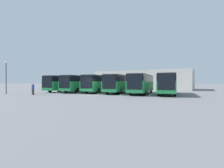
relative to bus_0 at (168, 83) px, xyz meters
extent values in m
plane|color=slate|center=(10.43, 5.86, -1.80)|extent=(600.00, 600.00, 0.00)
cube|color=#238447|center=(0.00, -0.02, -0.53)|extent=(4.06, 11.37, 1.64)
cube|color=black|center=(0.00, -0.02, 0.79)|extent=(4.00, 11.20, 1.00)
cube|color=black|center=(-0.79, 5.50, 0.22)|extent=(2.18, 0.35, 2.14)
cube|color=#238447|center=(-0.80, 5.51, -1.13)|extent=(2.36, 0.40, 0.40)
cube|color=#333338|center=(0.00, -0.02, 1.35)|extent=(3.90, 10.92, 0.12)
cylinder|color=black|center=(-1.58, 3.24, -1.31)|extent=(0.44, 1.00, 0.97)
cylinder|color=black|center=(0.60, 3.55, -1.31)|extent=(0.44, 1.00, 0.97)
cylinder|color=black|center=(-0.59, -3.59, -1.31)|extent=(0.44, 1.00, 0.97)
cylinder|color=black|center=(1.58, -3.28, -1.31)|extent=(0.44, 1.00, 0.97)
cube|color=#9E9E99|center=(2.09, 1.65, -1.72)|extent=(1.16, 6.42, 0.15)
cube|color=#238447|center=(4.17, 0.42, -0.53)|extent=(4.06, 11.37, 1.64)
cube|color=black|center=(4.17, 0.42, 0.79)|extent=(4.00, 11.20, 1.00)
cube|color=black|center=(3.37, 5.95, 0.22)|extent=(2.18, 0.35, 2.14)
cube|color=#238447|center=(3.37, 5.95, -1.13)|extent=(2.36, 0.40, 0.40)
cube|color=#333338|center=(4.17, 0.42, 1.35)|extent=(3.90, 10.92, 0.12)
cylinder|color=black|center=(2.59, 3.68, -1.31)|extent=(0.44, 1.00, 0.97)
cylinder|color=black|center=(4.77, 3.99, -1.31)|extent=(0.44, 1.00, 0.97)
cylinder|color=black|center=(3.58, -3.15, -1.31)|extent=(0.44, 1.00, 0.97)
cylinder|color=black|center=(5.75, -2.83, -1.31)|extent=(0.44, 1.00, 0.97)
cube|color=#9E9E99|center=(6.26, 2.09, -1.72)|extent=(1.16, 6.42, 0.15)
cube|color=#238447|center=(8.34, 0.15, -0.53)|extent=(4.06, 11.37, 1.64)
cube|color=black|center=(8.34, 0.15, 0.79)|extent=(4.00, 11.20, 1.00)
cube|color=black|center=(7.54, 5.67, 0.22)|extent=(2.18, 0.35, 2.14)
cube|color=#238447|center=(7.54, 5.68, -1.13)|extent=(2.36, 0.40, 0.40)
cube|color=#333338|center=(8.34, 0.15, 1.35)|extent=(3.90, 10.92, 0.12)
cylinder|color=black|center=(6.76, 3.41, -1.31)|extent=(0.44, 1.00, 0.97)
cylinder|color=black|center=(8.93, 3.72, -1.31)|extent=(0.44, 1.00, 0.97)
cylinder|color=black|center=(7.75, -3.42, -1.31)|extent=(0.44, 1.00, 0.97)
cylinder|color=black|center=(9.92, -3.11, -1.31)|extent=(0.44, 1.00, 0.97)
cube|color=#9E9E99|center=(10.43, 1.82, -1.72)|extent=(1.16, 6.42, 0.15)
cube|color=#238447|center=(12.51, 0.17, -0.53)|extent=(4.06, 11.37, 1.64)
cube|color=black|center=(12.51, 0.17, 0.79)|extent=(4.00, 11.20, 1.00)
cube|color=black|center=(11.71, 5.69, 0.22)|extent=(2.18, 0.35, 2.14)
cube|color=#238447|center=(11.71, 5.69, -1.13)|extent=(2.36, 0.40, 0.40)
cube|color=#333338|center=(12.51, 0.17, 1.35)|extent=(3.90, 10.92, 0.12)
cylinder|color=black|center=(10.93, 3.42, -1.31)|extent=(0.44, 1.00, 0.97)
cylinder|color=black|center=(13.10, 3.74, -1.31)|extent=(0.44, 1.00, 0.97)
cylinder|color=black|center=(11.92, -3.41, -1.31)|extent=(0.44, 1.00, 0.97)
cylinder|color=black|center=(14.09, -3.09, -1.31)|extent=(0.44, 1.00, 0.97)
cube|color=#9E9E99|center=(14.59, 1.83, -1.72)|extent=(1.16, 6.42, 0.15)
cube|color=#238447|center=(16.68, 0.77, -0.53)|extent=(4.06, 11.37, 1.64)
cube|color=black|center=(16.68, 0.77, 0.79)|extent=(4.00, 11.20, 1.00)
cube|color=black|center=(15.88, 6.29, 0.22)|extent=(2.18, 0.35, 2.14)
cube|color=#238447|center=(15.88, 6.29, -1.13)|extent=(2.36, 0.40, 0.40)
cube|color=#333338|center=(16.68, 0.77, 1.35)|extent=(3.90, 10.92, 0.12)
cylinder|color=black|center=(15.10, 4.03, -1.31)|extent=(0.44, 1.00, 0.97)
cylinder|color=black|center=(17.27, 4.34, -1.31)|extent=(0.44, 1.00, 0.97)
cylinder|color=black|center=(16.08, -2.80, -1.31)|extent=(0.44, 1.00, 0.97)
cylinder|color=black|center=(18.26, -2.49, -1.31)|extent=(0.44, 1.00, 0.97)
cube|color=#9E9E99|center=(18.76, 2.44, -1.72)|extent=(1.16, 6.42, 0.15)
cube|color=#238447|center=(20.85, 0.76, -0.53)|extent=(4.06, 11.37, 1.64)
cube|color=black|center=(20.85, 0.76, 0.79)|extent=(4.00, 11.20, 1.00)
cube|color=black|center=(20.05, 6.28, 0.22)|extent=(2.18, 0.35, 2.14)
cube|color=#238447|center=(20.05, 6.28, -1.13)|extent=(2.36, 0.40, 0.40)
cube|color=#333338|center=(20.85, 0.76, 1.35)|extent=(3.90, 10.92, 0.12)
cylinder|color=black|center=(19.27, 4.01, -1.31)|extent=(0.44, 1.00, 0.97)
cylinder|color=black|center=(21.44, 4.33, -1.31)|extent=(0.44, 1.00, 0.97)
cylinder|color=black|center=(20.25, -2.82, -1.31)|extent=(0.44, 1.00, 0.97)
cylinder|color=black|center=(22.43, -2.50, -1.31)|extent=(0.44, 1.00, 0.97)
cylinder|color=brown|center=(18.39, 10.34, -1.37)|extent=(0.20, 0.20, 0.86)
cylinder|color=brown|center=(18.39, 10.56, -1.37)|extent=(0.20, 0.20, 0.86)
cylinder|color=#2D4C99|center=(18.39, 10.45, -0.59)|extent=(0.40, 0.40, 0.68)
sphere|color=tan|center=(18.39, 10.45, -0.14)|extent=(0.23, 0.23, 0.23)
cube|color=beige|center=(10.43, -19.10, 0.76)|extent=(26.12, 9.90, 5.11)
cube|color=silver|center=(10.43, -25.55, 3.06)|extent=(26.12, 3.00, 0.24)
cylinder|color=slate|center=(1.28, -26.65, 0.63)|extent=(0.20, 0.20, 4.86)
cylinder|color=slate|center=(19.57, -26.65, 0.63)|extent=(0.20, 0.20, 4.86)
cylinder|color=#59595E|center=(23.97, 11.30, 0.75)|extent=(0.16, 0.16, 5.11)
sphere|color=#EAEACC|center=(23.97, 11.30, 3.49)|extent=(0.36, 0.36, 0.36)
camera|label=1|loc=(-5.25, 28.49, 0.13)|focal=28.00mm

